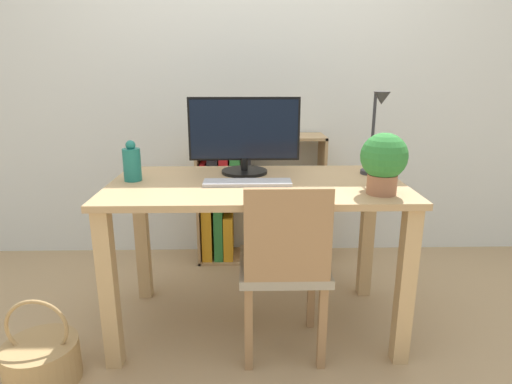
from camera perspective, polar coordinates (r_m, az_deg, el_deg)
The scene contains 11 objects.
ground_plane at distance 2.37m, azimuth 0.06°, elevation -17.11°, with size 10.00×10.00×0.00m, color tan.
wall_back at distance 3.01m, azimuth -0.41°, elevation 16.01°, with size 8.00×0.05×2.60m.
desk at distance 2.10m, azimuth 0.06°, elevation -2.36°, with size 1.41×0.73×0.77m.
monitor at distance 2.21m, azimuth -1.59°, elevation 7.77°, with size 0.57×0.24×0.39m.
keyboard at distance 2.02m, azimuth -1.15°, elevation 1.26°, with size 0.42×0.12×0.02m.
vase at distance 2.15m, azimuth -16.21°, elevation 3.72°, with size 0.09×0.09×0.20m.
desk_lamp at distance 2.21m, azimuth 15.81°, elevation 8.54°, with size 0.10×0.19×0.42m.
potted_plant at distance 1.91m, azimuth 16.66°, elevation 4.05°, with size 0.20×0.20×0.27m.
chair at distance 1.93m, azimuth 3.83°, elevation -9.53°, with size 0.40×0.40×0.85m.
bookshelf at distance 2.96m, azimuth -2.62°, elevation -1.04°, with size 0.86×0.28×0.88m.
basket at distance 2.16m, azimuth -26.67°, elevation -19.42°, with size 0.31×0.31×0.39m.
Camera 1 is at (-0.05, -1.99, 1.29)m, focal length 30.00 mm.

